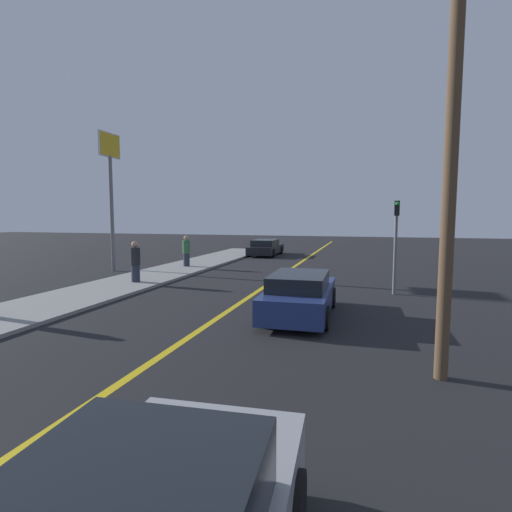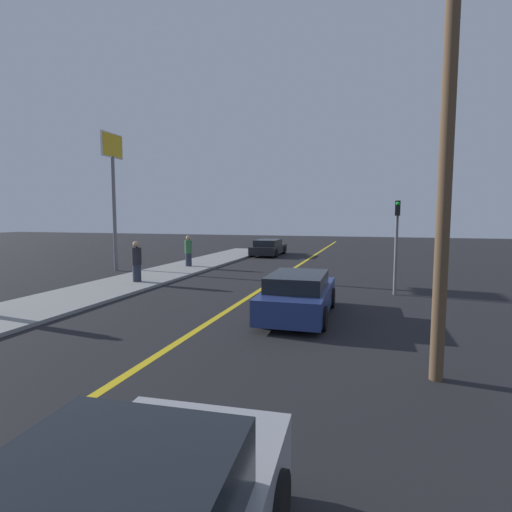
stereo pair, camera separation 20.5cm
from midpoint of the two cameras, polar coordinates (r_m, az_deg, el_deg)
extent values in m
cube|color=gold|center=(17.94, 2.61, -3.78)|extent=(0.20, 60.00, 0.01)
cube|color=gray|center=(19.41, -15.29, -3.09)|extent=(3.16, 34.16, 0.11)
cylinder|color=black|center=(4.73, -19.74, -28.13)|extent=(0.26, 0.72, 0.71)
cylinder|color=black|center=(4.21, 4.11, -32.65)|extent=(0.26, 0.72, 0.71)
cube|color=navy|center=(11.99, 6.63, -6.05)|extent=(1.87, 4.43, 0.69)
cube|color=black|center=(11.67, 6.47, -3.56)|extent=(1.61, 2.45, 0.43)
cylinder|color=black|center=(13.48, 3.95, -5.57)|extent=(0.24, 0.66, 0.65)
cylinder|color=black|center=(13.26, 11.12, -5.86)|extent=(0.24, 0.66, 0.65)
cylinder|color=black|center=(10.89, 1.10, -8.30)|extent=(0.24, 0.66, 0.65)
cylinder|color=black|center=(10.62, 10.03, -8.75)|extent=(0.24, 0.66, 0.65)
cube|color=black|center=(30.24, 2.03, 0.98)|extent=(1.91, 4.67, 0.58)
cube|color=black|center=(29.98, 1.92, 1.92)|extent=(1.66, 2.58, 0.45)
cylinder|color=black|center=(31.86, 1.11, 0.95)|extent=(0.23, 0.61, 0.61)
cylinder|color=black|center=(31.46, 4.21, 0.87)|extent=(0.23, 0.61, 0.61)
cylinder|color=black|center=(29.10, -0.34, 0.49)|extent=(0.23, 0.61, 0.61)
cylinder|color=black|center=(28.66, 3.04, 0.40)|extent=(0.23, 0.61, 0.61)
cylinder|color=#282D3D|center=(18.16, -16.34, -2.35)|extent=(0.37, 0.37, 0.75)
cylinder|color=#232328|center=(18.07, -16.41, -0.01)|extent=(0.43, 0.43, 0.75)
sphere|color=tan|center=(18.03, -16.45, 1.61)|extent=(0.28, 0.28, 0.28)
cylinder|color=#282D3D|center=(23.13, -9.36, -0.51)|extent=(0.36, 0.36, 0.74)
cylinder|color=#336B3D|center=(23.06, -9.39, 1.32)|extent=(0.42, 0.42, 0.74)
sphere|color=tan|center=(23.02, -9.41, 2.57)|extent=(0.27, 0.27, 0.27)
cylinder|color=slate|center=(15.83, 19.72, 1.04)|extent=(0.12, 0.12, 3.53)
cube|color=black|center=(15.61, 19.94, 6.44)|extent=(0.18, 0.18, 0.55)
sphere|color=green|center=(15.52, 19.98, 7.06)|extent=(0.14, 0.14, 0.14)
cylinder|color=slate|center=(22.79, -19.35, 5.63)|extent=(0.20, 0.20, 6.10)
cube|color=silver|center=(23.09, -19.65, 14.67)|extent=(0.08, 1.74, 1.28)
cube|color=gold|center=(23.09, -19.65, 14.67)|extent=(0.12, 1.62, 1.16)
cylinder|color=brown|center=(7.84, 26.20, 12.36)|extent=(0.24, 0.24, 7.90)
camera|label=1|loc=(0.10, -89.60, 0.04)|focal=28.00mm
camera|label=2|loc=(0.10, 90.40, -0.04)|focal=28.00mm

